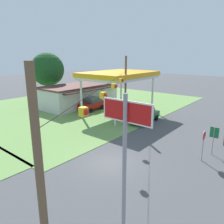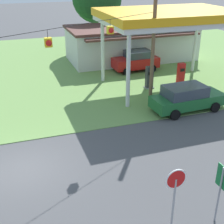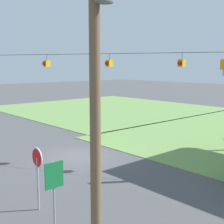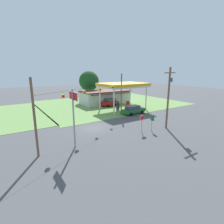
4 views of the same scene
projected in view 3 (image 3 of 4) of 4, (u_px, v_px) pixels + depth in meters
name	position (u px, v px, depth m)	size (l,w,h in m)	color
ground_plane	(79.00, 156.00, 19.41)	(160.00, 160.00, 0.00)	#4C4C4F
grass_verge_opposite_corner	(106.00, 108.00, 41.76)	(24.00, 24.00, 0.04)	#6B934C
stop_sign_roadside	(37.00, 165.00, 11.93)	(0.80, 0.08, 2.50)	#99999E
route_sign	(54.00, 182.00, 10.47)	(0.10, 0.70, 2.40)	gray
utility_pole_main	(96.00, 85.00, 7.68)	(2.20, 0.44, 9.11)	brown
signal_span_gantry	(77.00, 86.00, 18.76)	(18.13, 10.24, 8.04)	brown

